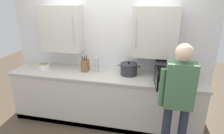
{
  "coord_description": "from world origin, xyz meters",
  "views": [
    {
      "loc": [
        0.8,
        -2.19,
        2.16
      ],
      "look_at": [
        0.15,
        0.69,
        1.07
      ],
      "focal_mm": 30.82,
      "sensor_mm": 36.0,
      "label": 1
    }
  ],
  "objects_px": {
    "fruit_bowl": "(44,66)",
    "person_figure": "(178,97)",
    "microwave_oven": "(169,70)",
    "knife_block": "(85,65)",
    "stock_pot": "(129,69)",
    "thermos_flask": "(97,65)"
  },
  "relations": [
    {
      "from": "fruit_bowl",
      "to": "person_figure",
      "type": "distance_m",
      "value": 2.41
    },
    {
      "from": "microwave_oven",
      "to": "fruit_bowl",
      "type": "xyz_separation_m",
      "value": [
        -2.22,
        0.0,
        -0.1
      ]
    },
    {
      "from": "fruit_bowl",
      "to": "person_figure",
      "type": "bearing_deg",
      "value": -18.74
    },
    {
      "from": "knife_block",
      "to": "person_figure",
      "type": "distance_m",
      "value": 1.67
    },
    {
      "from": "stock_pot",
      "to": "thermos_flask",
      "type": "bearing_deg",
      "value": -179.53
    },
    {
      "from": "microwave_oven",
      "to": "knife_block",
      "type": "relative_size",
      "value": 2.57
    },
    {
      "from": "thermos_flask",
      "to": "person_figure",
      "type": "height_order",
      "value": "person_figure"
    },
    {
      "from": "thermos_flask",
      "to": "person_figure",
      "type": "xyz_separation_m",
      "value": [
        1.27,
        -0.79,
        -0.05
      ]
    },
    {
      "from": "fruit_bowl",
      "to": "person_figure",
      "type": "relative_size",
      "value": 0.12
    },
    {
      "from": "person_figure",
      "to": "microwave_oven",
      "type": "bearing_deg",
      "value": 94.81
    },
    {
      "from": "knife_block",
      "to": "person_figure",
      "type": "relative_size",
      "value": 0.17
    },
    {
      "from": "microwave_oven",
      "to": "stock_pot",
      "type": "bearing_deg",
      "value": 178.29
    },
    {
      "from": "thermos_flask",
      "to": "stock_pot",
      "type": "bearing_deg",
      "value": 0.47
    },
    {
      "from": "knife_block",
      "to": "person_figure",
      "type": "bearing_deg",
      "value": -27.94
    },
    {
      "from": "microwave_oven",
      "to": "thermos_flask",
      "type": "relative_size",
      "value": 2.91
    },
    {
      "from": "microwave_oven",
      "to": "fruit_bowl",
      "type": "distance_m",
      "value": 2.22
    },
    {
      "from": "knife_block",
      "to": "microwave_oven",
      "type": "bearing_deg",
      "value": -0.43
    },
    {
      "from": "thermos_flask",
      "to": "person_figure",
      "type": "relative_size",
      "value": 0.15
    },
    {
      "from": "person_figure",
      "to": "thermos_flask",
      "type": "bearing_deg",
      "value": 148.17
    },
    {
      "from": "microwave_oven",
      "to": "person_figure",
      "type": "distance_m",
      "value": 0.78
    },
    {
      "from": "microwave_oven",
      "to": "fruit_bowl",
      "type": "relative_size",
      "value": 3.61
    },
    {
      "from": "stock_pot",
      "to": "knife_block",
      "type": "xyz_separation_m",
      "value": [
        -0.76,
        -0.01,
        0.01
      ]
    }
  ]
}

